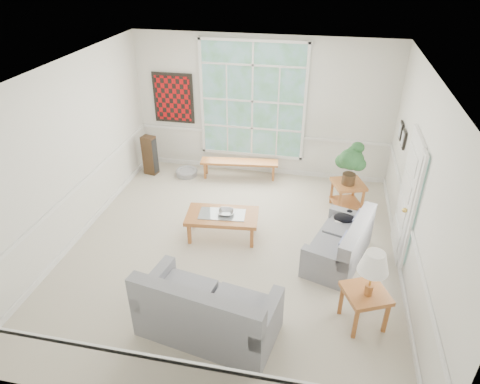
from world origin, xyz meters
name	(u,v)px	position (x,y,z in m)	size (l,w,h in m)	color
floor	(232,251)	(0.00, 0.00, -0.01)	(5.50, 6.00, 0.01)	#BCB29E
ceiling	(230,74)	(0.00, 0.00, 3.00)	(5.50, 6.00, 0.02)	white
wall_back	(262,108)	(0.00, 3.00, 1.50)	(5.50, 0.02, 3.00)	silver
wall_front	(161,319)	(0.00, -3.00, 1.50)	(5.50, 0.02, 3.00)	silver
wall_left	(67,157)	(-2.75, 0.00, 1.50)	(0.02, 6.00, 3.00)	silver
wall_right	(420,191)	(2.75, 0.00, 1.50)	(0.02, 6.00, 3.00)	silver
window_back	(252,101)	(-0.20, 2.96, 1.65)	(2.30, 0.08, 2.40)	white
entry_door	(406,196)	(2.71, 0.60, 1.05)	(0.08, 0.90, 2.10)	white
door_sidelight	(413,212)	(2.71, -0.03, 1.15)	(0.08, 0.26, 1.90)	white
wall_art	(173,98)	(-1.95, 2.95, 1.60)	(0.90, 0.06, 1.10)	#610C0C
wall_frame_near	(403,139)	(2.71, 1.75, 1.55)	(0.04, 0.26, 0.32)	black
wall_frame_far	(400,130)	(2.71, 2.15, 1.55)	(0.04, 0.26, 0.32)	black
loveseat_right	(339,239)	(1.74, 0.14, 0.39)	(0.75, 1.45, 0.79)	gray
loveseat_front	(208,303)	(0.08, -1.74, 0.48)	(1.79, 0.92, 0.97)	gray
coffee_table	(222,225)	(-0.25, 0.37, 0.23)	(1.24, 0.68, 0.46)	#A45E2C
pewter_bowl	(226,212)	(-0.19, 0.38, 0.50)	(0.34, 0.34, 0.08)	#9A9BA0
window_bench	(239,169)	(-0.41, 2.60, 0.20)	(1.69, 0.33, 0.39)	#A45E2C
end_table	(347,195)	(1.90, 1.77, 0.28)	(0.57, 0.57, 0.57)	#A45E2C
houseplant	(351,164)	(1.88, 1.73, 0.99)	(0.49, 0.49, 0.84)	#255329
side_table	(363,307)	(2.09, -1.19, 0.28)	(0.55, 0.55, 0.56)	#A45E2C
table_lamp	(372,274)	(2.10, -1.23, 0.90)	(0.39, 0.39, 0.68)	silver
pet_bed	(187,172)	(-1.59, 2.46, 0.07)	(0.48, 0.48, 0.14)	gray
floor_speaker	(150,155)	(-2.40, 2.40, 0.44)	(0.28, 0.22, 0.89)	#3A2615
cat	(344,218)	(1.82, 0.65, 0.49)	(0.36, 0.25, 0.17)	black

